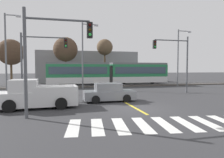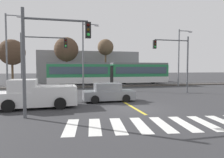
% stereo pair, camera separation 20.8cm
% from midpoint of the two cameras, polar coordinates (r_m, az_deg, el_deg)
% --- Properties ---
extents(ground_plane, '(200.00, 200.00, 0.00)m').
position_cam_midpoint_polar(ground_plane, '(13.93, 6.87, -8.29)').
color(ground_plane, '#333335').
extents(track_bed, '(120.00, 4.00, 0.18)m').
position_cam_midpoint_polar(track_bed, '(30.54, -4.29, -1.90)').
color(track_bed, '#4C4742').
rests_on(track_bed, ground).
extents(rail_near, '(120.00, 0.08, 0.10)m').
position_cam_midpoint_polar(rail_near, '(29.82, -4.08, -1.75)').
color(rail_near, '#939399').
rests_on(rail_near, track_bed).
extents(rail_far, '(120.00, 0.08, 0.10)m').
position_cam_midpoint_polar(rail_far, '(31.24, -4.50, -1.53)').
color(rail_far, '#939399').
rests_on(rail_far, track_bed).
extents(light_rail_tram, '(18.50, 2.64, 3.43)m').
position_cam_midpoint_polar(light_rail_tram, '(30.82, -0.41, 1.80)').
color(light_rail_tram, silver).
rests_on(light_rail_tram, track_bed).
extents(crosswalk_stripe_0, '(0.91, 2.85, 0.01)m').
position_cam_midpoint_polar(crosswalk_stripe_0, '(9.74, -10.97, -13.30)').
color(crosswalk_stripe_0, silver).
rests_on(crosswalk_stripe_0, ground).
extents(crosswalk_stripe_1, '(0.91, 2.85, 0.01)m').
position_cam_midpoint_polar(crosswalk_stripe_1, '(9.71, -4.31, -13.31)').
color(crosswalk_stripe_1, silver).
rests_on(crosswalk_stripe_1, ground).
extents(crosswalk_stripe_2, '(0.91, 2.85, 0.01)m').
position_cam_midpoint_polar(crosswalk_stripe_2, '(9.80, 2.31, -13.15)').
color(crosswalk_stripe_2, silver).
rests_on(crosswalk_stripe_2, ground).
extents(crosswalk_stripe_3, '(0.91, 2.85, 0.01)m').
position_cam_midpoint_polar(crosswalk_stripe_3, '(10.01, 8.71, -12.83)').
color(crosswalk_stripe_3, silver).
rests_on(crosswalk_stripe_3, ground).
extents(crosswalk_stripe_4, '(0.91, 2.85, 0.01)m').
position_cam_midpoint_polar(crosswalk_stripe_4, '(10.33, 14.77, -12.38)').
color(crosswalk_stripe_4, silver).
rests_on(crosswalk_stripe_4, ground).
extents(crosswalk_stripe_5, '(0.91, 2.85, 0.01)m').
position_cam_midpoint_polar(crosswalk_stripe_5, '(10.76, 20.37, -11.85)').
color(crosswalk_stripe_5, silver).
rests_on(crosswalk_stripe_5, ground).
extents(crosswalk_stripe_6, '(0.91, 2.85, 0.01)m').
position_cam_midpoint_polar(crosswalk_stripe_6, '(11.28, 25.49, -11.27)').
color(crosswalk_stripe_6, silver).
rests_on(crosswalk_stripe_6, ground).
extents(lane_centre_line, '(0.20, 17.27, 0.01)m').
position_cam_midpoint_polar(lane_centre_line, '(20.17, 0.41, -4.72)').
color(lane_centre_line, gold).
rests_on(lane_centre_line, ground).
extents(sedan_crossing, '(4.20, 1.92, 1.52)m').
position_cam_midpoint_polar(sedan_crossing, '(16.56, -0.68, -3.99)').
color(sedan_crossing, gray).
rests_on(sedan_crossing, ground).
extents(pickup_truck, '(5.50, 2.45, 1.98)m').
position_cam_midpoint_polar(pickup_truck, '(14.76, -20.95, -4.51)').
color(pickup_truck, silver).
rests_on(pickup_truck, ground).
extents(traffic_light_near_left, '(3.75, 0.38, 6.00)m').
position_cam_midpoint_polar(traffic_light_near_left, '(11.71, -17.40, 8.68)').
color(traffic_light_near_left, '#515459').
rests_on(traffic_light_near_left, ground).
extents(traffic_light_mid_right, '(4.25, 0.38, 6.26)m').
position_cam_midpoint_polar(traffic_light_mid_right, '(23.21, 18.13, 6.41)').
color(traffic_light_mid_right, '#515459').
rests_on(traffic_light_mid_right, ground).
extents(traffic_light_mid_left, '(4.25, 0.38, 6.01)m').
position_cam_midpoint_polar(traffic_light_mid_left, '(20.14, -20.10, 6.61)').
color(traffic_light_mid_left, '#515459').
rests_on(traffic_light_mid_left, ground).
extents(street_lamp_west, '(1.92, 0.28, 9.39)m').
position_cam_midpoint_polar(street_lamp_west, '(27.72, -27.43, 7.93)').
color(street_lamp_west, slate).
rests_on(street_lamp_west, ground).
extents(street_lamp_centre, '(2.21, 0.28, 8.77)m').
position_cam_midpoint_polar(street_lamp_centre, '(26.99, -7.65, 7.80)').
color(street_lamp_centre, slate).
rests_on(street_lamp_centre, ground).
extents(street_lamp_east, '(2.21, 0.28, 8.52)m').
position_cam_midpoint_polar(street_lamp_east, '(31.77, 19.02, 6.71)').
color(street_lamp_east, slate).
rests_on(street_lamp_east, ground).
extents(bare_tree_far_west, '(3.96, 3.96, 7.20)m').
position_cam_midpoint_polar(bare_tree_far_west, '(34.63, -26.53, 6.83)').
color(bare_tree_far_west, brown).
rests_on(bare_tree_far_west, ground).
extents(bare_tree_west, '(4.09, 4.09, 7.97)m').
position_cam_midpoint_polar(bare_tree_west, '(34.88, -12.74, 8.21)').
color(bare_tree_west, brown).
rests_on(bare_tree_west, ground).
extents(bare_tree_east, '(2.86, 2.86, 7.92)m').
position_cam_midpoint_polar(bare_tree_east, '(35.97, -1.70, 8.93)').
color(bare_tree_east, brown).
rests_on(bare_tree_east, ground).
extents(building_backdrop_far, '(19.58, 6.00, 6.05)m').
position_cam_midpoint_polar(building_backdrop_far, '(41.35, -6.55, 3.46)').
color(building_backdrop_far, gray).
rests_on(building_backdrop_far, ground).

